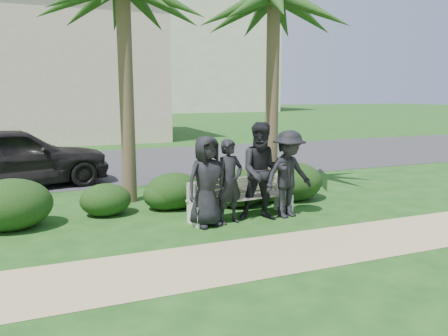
{
  "coord_description": "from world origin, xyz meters",
  "views": [
    {
      "loc": [
        -2.78,
        -7.5,
        2.45
      ],
      "look_at": [
        0.62,
        1.0,
        0.89
      ],
      "focal_mm": 35.0,
      "sensor_mm": 36.0,
      "label": 1
    }
  ],
  "objects": [
    {
      "name": "hedge_extra",
      "position": [
        -0.53,
        1.43,
        0.34
      ],
      "size": [
        1.03,
        0.85,
        0.67
      ],
      "primitive_type": "ellipsoid",
      "color": "#12330E",
      "rests_on": "ground"
    },
    {
      "name": "hedge_f",
      "position": [
        2.44,
        1.16,
        0.45
      ],
      "size": [
        1.38,
        1.14,
        0.9
      ],
      "primitive_type": "ellipsoid",
      "color": "#12330E",
      "rests_on": "ground"
    },
    {
      "name": "man_d",
      "position": [
        1.57,
        -0.08,
        0.87
      ],
      "size": [
        1.23,
        0.84,
        1.74
      ],
      "primitive_type": "imported",
      "rotation": [
        0.0,
        0.0,
        0.19
      ],
      "color": "black",
      "rests_on": "ground"
    },
    {
      "name": "hedge_a",
      "position": [
        -3.53,
        1.13,
        0.48
      ],
      "size": [
        1.47,
        1.21,
        0.96
      ],
      "primitive_type": "ellipsoid",
      "color": "#12330E",
      "rests_on": "ground"
    },
    {
      "name": "asphalt_street",
      "position": [
        0.0,
        8.0,
        0.0
      ],
      "size": [
        160.0,
        8.0,
        0.01
      ],
      "primitive_type": "cube",
      "color": "#2D2D30",
      "rests_on": "ground"
    },
    {
      "name": "hedge_b",
      "position": [
        -1.81,
        1.43,
        0.34
      ],
      "size": [
        1.03,
        0.85,
        0.67
      ],
      "primitive_type": "ellipsoid",
      "color": "#12330E",
      "rests_on": "ground"
    },
    {
      "name": "footpath",
      "position": [
        0.0,
        -1.8,
        0.0
      ],
      "size": [
        30.0,
        1.6,
        0.01
      ],
      "primitive_type": "cube",
      "color": "tan",
      "rests_on": "ground"
    },
    {
      "name": "ground",
      "position": [
        0.0,
        0.0,
        0.0
      ],
      "size": [
        160.0,
        160.0,
        0.0
      ],
      "primitive_type": "plane",
      "color": "#154513",
      "rests_on": "ground"
    },
    {
      "name": "hedge_e",
      "position": [
        1.74,
        1.22,
        0.32
      ],
      "size": [
        0.98,
        0.81,
        0.64
      ],
      "primitive_type": "ellipsoid",
      "color": "#12330E",
      "rests_on": "ground"
    },
    {
      "name": "hedge_c",
      "position": [
        -0.36,
        1.45,
        0.4
      ],
      "size": [
        1.23,
        1.01,
        0.8
      ],
      "primitive_type": "ellipsoid",
      "color": "#12330E",
      "rests_on": "ground"
    },
    {
      "name": "hedge_d",
      "position": [
        1.03,
        1.11,
        0.42
      ],
      "size": [
        1.29,
        1.07,
        0.84
      ],
      "primitive_type": "ellipsoid",
      "color": "#12330E",
      "rests_on": "ground"
    },
    {
      "name": "stucco_bldg_right",
      "position": [
        -1.0,
        18.0,
        3.66
      ],
      "size": [
        8.4,
        8.4,
        7.3
      ],
      "color": "#C7B395",
      "rests_on": "ground"
    },
    {
      "name": "man_c",
      "position": [
        1.01,
        -0.06,
        0.96
      ],
      "size": [
        1.11,
        0.98,
        1.92
      ],
      "primitive_type": "imported",
      "rotation": [
        0.0,
        0.0,
        -0.32
      ],
      "color": "black",
      "rests_on": "ground"
    },
    {
      "name": "man_b",
      "position": [
        0.32,
        -0.03,
        0.81
      ],
      "size": [
        0.67,
        0.54,
        1.61
      ],
      "primitive_type": "imported",
      "rotation": [
        0.0,
        0.0,
        0.29
      ],
      "color": "black",
      "rests_on": "ground"
    },
    {
      "name": "hotel_tower",
      "position": [
        14.0,
        55.0,
        13.41
      ],
      "size": [
        26.0,
        18.0,
        37.3
      ],
      "color": "beige",
      "rests_on": "ground"
    },
    {
      "name": "park_bench",
      "position": [
        0.68,
        0.23,
        0.34
      ],
      "size": [
        2.21,
        0.72,
        0.76
      ],
      "rotation": [
        0.0,
        0.0,
        0.1
      ],
      "color": "gray",
      "rests_on": "ground"
    },
    {
      "name": "man_a",
      "position": [
        -0.14,
        -0.05,
        0.85
      ],
      "size": [
        0.93,
        0.71,
        1.7
      ],
      "primitive_type": "imported",
      "rotation": [
        0.0,
        0.0,
        0.22
      ],
      "color": "black",
      "rests_on": "ground"
    },
    {
      "name": "car_a",
      "position": [
        -3.71,
        4.93,
        0.81
      ],
      "size": [
        5.09,
        2.94,
        1.63
      ],
      "primitive_type": "imported",
      "rotation": [
        0.0,
        0.0,
        1.8
      ],
      "color": "black",
      "rests_on": "ground"
    }
  ]
}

